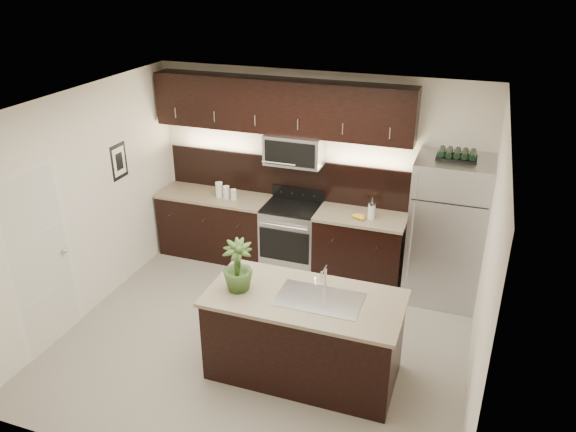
# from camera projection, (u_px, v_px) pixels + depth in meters

# --- Properties ---
(ground) EXTENTS (4.50, 4.50, 0.00)m
(ground) POSITION_uv_depth(u_px,v_px,m) (264.00, 339.00, 6.46)
(ground) COLOR gray
(ground) RESTS_ON ground
(room_walls) EXTENTS (4.52, 4.02, 2.71)m
(room_walls) POSITION_uv_depth(u_px,v_px,m) (250.00, 204.00, 5.75)
(room_walls) COLOR silver
(room_walls) RESTS_ON ground
(counter_run) EXTENTS (3.51, 0.65, 0.94)m
(counter_run) POSITION_uv_depth(u_px,v_px,m) (278.00, 234.00, 7.85)
(counter_run) COLOR black
(counter_run) RESTS_ON ground
(upper_fixtures) EXTENTS (3.49, 0.40, 1.66)m
(upper_fixtures) POSITION_uv_depth(u_px,v_px,m) (283.00, 115.00, 7.26)
(upper_fixtures) COLOR black
(upper_fixtures) RESTS_ON counter_run
(island) EXTENTS (1.96, 0.96, 0.94)m
(island) POSITION_uv_depth(u_px,v_px,m) (304.00, 335.00, 5.75)
(island) COLOR black
(island) RESTS_ON ground
(sink_faucet) EXTENTS (0.84, 0.50, 0.28)m
(sink_faucet) POSITION_uv_depth(u_px,v_px,m) (319.00, 298.00, 5.51)
(sink_faucet) COLOR silver
(sink_faucet) RESTS_ON island
(refrigerator) EXTENTS (0.90, 0.81, 1.86)m
(refrigerator) POSITION_uv_depth(u_px,v_px,m) (447.00, 230.00, 6.93)
(refrigerator) COLOR #B2B2B7
(refrigerator) RESTS_ON ground
(wine_rack) EXTENTS (0.46, 0.28, 0.11)m
(wine_rack) POSITION_uv_depth(u_px,v_px,m) (457.00, 155.00, 6.51)
(wine_rack) COLOR black
(wine_rack) RESTS_ON refrigerator
(plant) EXTENTS (0.39, 0.39, 0.54)m
(plant) POSITION_uv_depth(u_px,v_px,m) (237.00, 266.00, 5.57)
(plant) COLOR #314B1E
(plant) RESTS_ON island
(canisters) EXTENTS (0.32, 0.12, 0.22)m
(canisters) POSITION_uv_depth(u_px,v_px,m) (225.00, 192.00, 7.79)
(canisters) COLOR silver
(canisters) RESTS_ON counter_run
(french_press) EXTENTS (0.10, 0.10, 0.28)m
(french_press) POSITION_uv_depth(u_px,v_px,m) (372.00, 211.00, 7.17)
(french_press) COLOR silver
(french_press) RESTS_ON counter_run
(bananas) EXTENTS (0.23, 0.21, 0.06)m
(bananas) POSITION_uv_depth(u_px,v_px,m) (356.00, 215.00, 7.23)
(bananas) COLOR gold
(bananas) RESTS_ON counter_run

